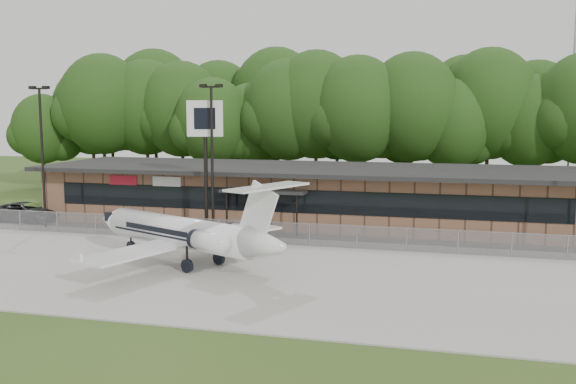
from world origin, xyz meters
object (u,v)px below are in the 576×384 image
(suv, at_px, (26,212))
(pole_sign, at_px, (205,133))
(terminal, at_px, (310,194))
(business_jet, at_px, (186,234))

(suv, xyz_separation_m, pole_sign, (15.58, -1.71, 6.26))
(terminal, relative_size, suv, 7.54)
(business_jet, bearing_deg, suv, 175.20)
(suv, bearing_deg, terminal, -73.36)
(business_jet, bearing_deg, terminal, 102.26)
(pole_sign, bearing_deg, terminal, 37.41)
(suv, relative_size, pole_sign, 0.59)
(suv, distance_m, pole_sign, 16.88)
(business_jet, relative_size, suv, 2.67)
(pole_sign, bearing_deg, business_jet, -90.03)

